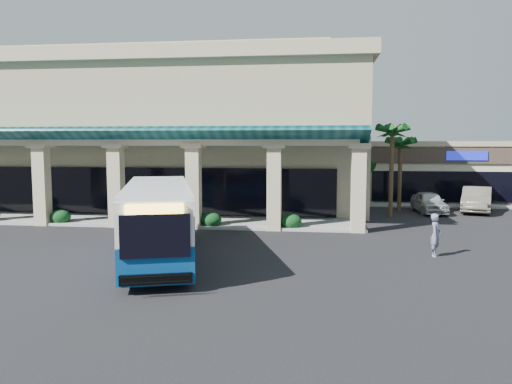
% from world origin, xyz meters
% --- Properties ---
extents(ground, '(110.00, 110.00, 0.00)m').
position_xyz_m(ground, '(0.00, 0.00, 0.00)').
color(ground, black).
extents(main_building, '(30.80, 14.80, 11.35)m').
position_xyz_m(main_building, '(-8.00, 16.00, 5.67)').
color(main_building, tan).
rests_on(main_building, ground).
extents(arcade, '(30.00, 6.20, 5.70)m').
position_xyz_m(arcade, '(-8.00, 6.80, 2.85)').
color(arcade, '#0A3C3E').
rests_on(arcade, ground).
extents(strip_mall, '(22.50, 12.50, 4.90)m').
position_xyz_m(strip_mall, '(18.00, 24.00, 2.45)').
color(strip_mall, beige).
rests_on(strip_mall, ground).
extents(palm_0, '(2.40, 2.40, 6.60)m').
position_xyz_m(palm_0, '(8.50, 11.00, 3.30)').
color(palm_0, '#0F3913').
rests_on(palm_0, ground).
extents(palm_1, '(2.40, 2.40, 5.80)m').
position_xyz_m(palm_1, '(9.50, 14.00, 2.90)').
color(palm_1, '#0F3913').
rests_on(palm_1, ground).
extents(broadleaf_tree, '(2.60, 2.60, 4.81)m').
position_xyz_m(broadleaf_tree, '(7.50, 19.00, 2.41)').
color(broadleaf_tree, black).
rests_on(broadleaf_tree, ground).
extents(transit_bus, '(5.75, 11.23, 3.06)m').
position_xyz_m(transit_bus, '(-2.69, -1.96, 1.53)').
color(transit_bus, navy).
rests_on(transit_bus, ground).
extents(pedestrian, '(0.65, 0.78, 1.82)m').
position_xyz_m(pedestrian, '(8.83, -0.23, 0.91)').
color(pedestrian, slate).
rests_on(pedestrian, ground).
extents(car_silver, '(2.05, 4.43, 1.47)m').
position_xyz_m(car_silver, '(11.39, 13.30, 0.73)').
color(car_silver, silver).
rests_on(car_silver, ground).
extents(car_white, '(3.36, 5.58, 1.74)m').
position_xyz_m(car_white, '(14.77, 14.27, 0.87)').
color(car_white, '#6E685B').
rests_on(car_white, ground).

